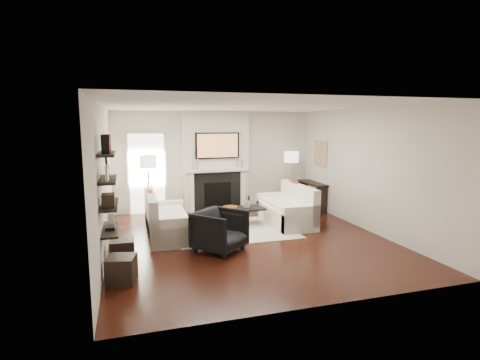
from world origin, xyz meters
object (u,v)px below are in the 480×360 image
object	(u,v)px
coffee_table	(241,209)
ottoman_near	(122,251)
armchair	(220,229)
lamp_left_shade	(148,161)
loveseat_left_base	(168,227)
loveseat_right_base	(286,215)
lamp_right_shade	(292,157)

from	to	relation	value
coffee_table	ottoman_near	world-z (taller)	coffee_table
armchair	lamp_left_shade	world-z (taller)	lamp_left_shade
ottoman_near	loveseat_left_base	bearing A→B (deg)	54.98
armchair	ottoman_near	distance (m)	1.76
loveseat_left_base	coffee_table	size ratio (longest dim) A/B	1.64
armchair	lamp_left_shade	bearing A→B (deg)	70.69
coffee_table	armchair	bearing A→B (deg)	-119.17
coffee_table	lamp_left_shade	world-z (taller)	lamp_left_shade
loveseat_right_base	lamp_right_shade	xyz separation A→B (m)	(0.81, 1.52, 1.24)
lamp_right_shade	ottoman_near	bearing A→B (deg)	-145.86
coffee_table	lamp_left_shade	bearing A→B (deg)	149.71
armchair	lamp_left_shade	size ratio (longest dim) A/B	2.11
coffee_table	armchair	distance (m)	1.80
loveseat_right_base	lamp_left_shade	xyz separation A→B (m)	(-3.09, 1.32, 1.24)
loveseat_right_base	lamp_right_shade	size ratio (longest dim) A/B	4.50
loveseat_left_base	lamp_left_shade	bearing A→B (deg)	100.36
armchair	loveseat_right_base	bearing A→B (deg)	-5.45
coffee_table	ottoman_near	xyz separation A→B (m)	(-2.63, -1.69, -0.20)
loveseat_right_base	armchair	size ratio (longest dim) A/B	2.14
lamp_right_shade	ottoman_near	xyz separation A→B (m)	(-4.52, -3.07, -1.25)
loveseat_right_base	ottoman_near	size ratio (longest dim) A/B	4.50
loveseat_left_base	lamp_left_shade	size ratio (longest dim) A/B	4.50
coffee_table	loveseat_left_base	bearing A→B (deg)	-167.07
coffee_table	lamp_left_shade	size ratio (longest dim) A/B	2.75
lamp_right_shade	armchair	bearing A→B (deg)	-133.21
armchair	ottoman_near	bearing A→B (deg)	142.08
loveseat_right_base	lamp_left_shade	size ratio (longest dim) A/B	4.50
loveseat_left_base	lamp_right_shade	distance (m)	4.21
coffee_table	armchair	size ratio (longest dim) A/B	1.31
loveseat_right_base	ottoman_near	world-z (taller)	loveseat_right_base
ottoman_near	loveseat_right_base	bearing A→B (deg)	22.61
loveseat_left_base	armchair	bearing A→B (deg)	-54.58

